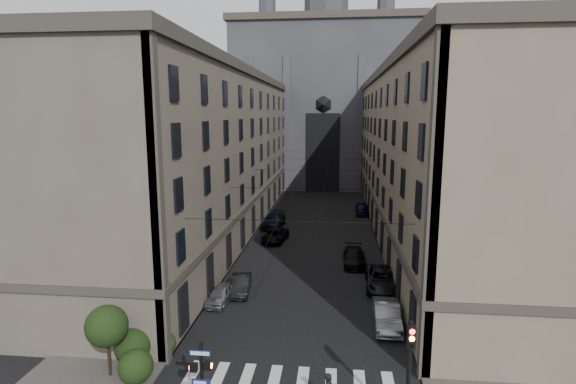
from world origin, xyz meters
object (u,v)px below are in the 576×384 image
(car_left_midfar, at_px, (275,235))
(car_right_near, at_px, (387,315))
(car_right_far, at_px, (363,209))
(car_left_midnear, at_px, (241,285))
(car_left_far, at_px, (274,221))
(car_right_midfar, at_px, (354,257))
(pedestrian_signal_left, at_px, (201,377))
(gothic_tower, at_px, (325,94))
(car_left_near, at_px, (221,294))
(car_right_midnear, at_px, (382,279))
(traffic_light_right, at_px, (409,364))

(car_left_midfar, height_order, car_right_near, car_right_near)
(car_right_near, distance_m, car_right_far, 33.74)
(car_left_midnear, relative_size, car_left_far, 0.73)
(car_left_midfar, height_order, car_right_midfar, car_right_midfar)
(car_right_far, bearing_deg, car_left_far, -144.05)
(pedestrian_signal_left, relative_size, car_right_far, 0.85)
(gothic_tower, height_order, car_left_near, gothic_tower)
(pedestrian_signal_left, distance_m, car_left_midfar, 29.69)
(car_right_near, bearing_deg, pedestrian_signal_left, -130.77)
(gothic_tower, height_order, car_right_midnear, gothic_tower)
(gothic_tower, xyz_separation_m, car_left_near, (-6.06, -60.38, -17.16))
(gothic_tower, relative_size, pedestrian_signal_left, 14.50)
(car_left_midnear, height_order, car_right_far, car_right_far)
(gothic_tower, distance_m, car_left_far, 41.47)
(car_right_midfar, bearing_deg, car_left_near, -136.86)
(pedestrian_signal_left, xyz_separation_m, car_left_near, (-2.54, 13.07, -1.68))
(car_left_near, bearing_deg, car_left_far, 92.75)
(car_right_near, relative_size, car_right_midnear, 0.82)
(car_left_near, relative_size, car_right_midnear, 0.66)
(car_right_far, bearing_deg, car_left_midnear, -110.85)
(gothic_tower, bearing_deg, traffic_light_right, -85.62)
(car_left_far, relative_size, car_right_near, 1.19)
(gothic_tower, height_order, car_left_midfar, gothic_tower)
(car_left_midnear, bearing_deg, car_right_far, 62.97)
(gothic_tower, bearing_deg, car_right_midnear, -83.72)
(gothic_tower, distance_m, pedestrian_signal_left, 75.15)
(gothic_tower, relative_size, car_left_midfar, 11.82)
(traffic_light_right, xyz_separation_m, car_left_near, (-11.66, 12.65, -2.65))
(traffic_light_right, bearing_deg, gothic_tower, 94.38)
(traffic_light_right, relative_size, car_left_far, 0.92)
(pedestrian_signal_left, relative_size, car_left_far, 0.71)
(car_right_midnear, height_order, car_right_far, car_right_far)
(pedestrian_signal_left, bearing_deg, car_right_near, 48.38)
(car_right_near, xyz_separation_m, car_right_midnear, (0.37, 6.64, 0.02))
(traffic_light_right, distance_m, car_right_near, 10.41)
(car_left_midfar, xyz_separation_m, car_right_midfar, (8.40, -6.83, 0.05))
(car_left_near, bearing_deg, car_left_midnear, 66.18)
(pedestrian_signal_left, relative_size, car_left_midnear, 0.97)
(car_left_near, relative_size, car_right_near, 0.80)
(car_left_midfar, relative_size, car_right_far, 1.04)
(pedestrian_signal_left, xyz_separation_m, car_right_midnear, (9.71, 17.16, -1.53))
(pedestrian_signal_left, distance_m, car_right_near, 14.16)
(car_right_near, bearing_deg, gothic_tower, 96.15)
(traffic_light_right, xyz_separation_m, car_right_near, (0.23, 10.10, -2.51))
(car_right_near, xyz_separation_m, car_right_far, (0.37, 33.73, 0.03))
(car_left_near, distance_m, car_left_midfar, 16.67)
(car_left_midfar, relative_size, car_right_midnear, 0.86)
(car_left_midfar, bearing_deg, car_right_midfar, -31.88)
(car_right_near, xyz_separation_m, car_right_midfar, (-1.63, 12.28, -0.05))
(traffic_light_right, bearing_deg, car_left_near, 132.65)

